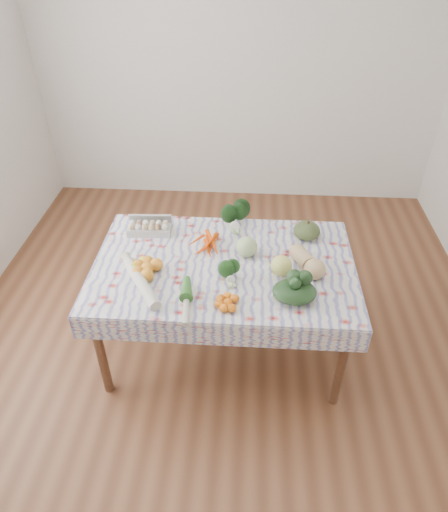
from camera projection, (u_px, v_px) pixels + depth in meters
The scene contains 17 objects.
ground at pixel (224, 344), 3.36m from camera, with size 4.50×4.50×0.00m, color brown.
wall_back at pixel (239, 62), 4.29m from camera, with size 4.00×0.04×2.80m, color silver.
dining_table at pixel (224, 273), 2.95m from camera, with size 1.60×1.00×0.75m.
tablecloth at pixel (224, 264), 2.90m from camera, with size 1.66×1.06×0.01m, color white.
egg_carton at pixel (149, 229), 3.14m from camera, with size 0.30×0.12×0.08m, color #BBBBB5.
carrot_bunch at pixel (205, 244), 3.02m from camera, with size 0.23×0.21×0.04m, color #F14E09.
kale_bunch at pixel (234, 217), 3.18m from camera, with size 0.18×0.16×0.16m, color black.
kabocha_squash at pixel (307, 230), 3.09m from camera, with size 0.18×0.18×0.12m, color #425228.
cabbage at pixel (247, 247), 2.92m from camera, with size 0.14×0.14×0.14m, color #B3D28C.
butternut_squash at pixel (308, 261), 2.81m from camera, with size 0.13×0.29×0.13m, color tan.
orange_cluster at pixel (147, 268), 2.79m from camera, with size 0.25×0.25×0.08m, color #FF9C26.
broccoli at pixel (230, 273), 2.74m from camera, with size 0.13×0.13×0.10m, color #1F511B.
mandarin_cluster at pixel (228, 302), 2.58m from camera, with size 0.18×0.18×0.05m, color orange.
grapefruit at pixel (281, 266), 2.77m from camera, with size 0.13×0.13×0.13m, color #D8D965.
spinach_bag at pixel (294, 292), 2.60m from camera, with size 0.25×0.20×0.11m, color black.
daikon at pixel (141, 283), 2.69m from camera, with size 0.07×0.07×0.48m, color beige.
leek at pixel (186, 302), 2.59m from camera, with size 0.04×0.04×0.35m, color beige.
Camera 1 is at (0.14, -2.27, 2.56)m, focal length 32.00 mm.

